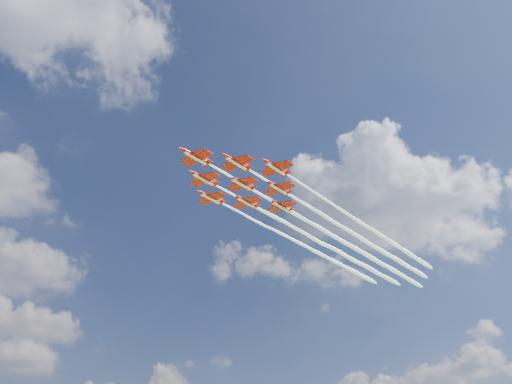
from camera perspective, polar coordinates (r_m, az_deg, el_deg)
jet_lead at (r=169.68m, az=4.94°, el=-2.77°), size 100.09×29.67×2.87m
jet_row2_port at (r=173.42m, az=8.57°, el=-3.16°), size 100.09×29.67×2.87m
jet_row2_starb at (r=180.04m, az=5.05°, el=-4.44°), size 100.09×29.67×2.87m
jet_row3_port at (r=177.84m, az=12.04°, el=-3.53°), size 100.09×29.67×2.87m
jet_row3_centre at (r=183.81m, az=8.48°, el=-4.78°), size 100.09×29.67×2.87m
jet_row3_starb at (r=190.53m, az=5.15°, el=-5.93°), size 100.09×29.67×2.87m
jet_row4_port at (r=188.22m, az=11.77°, el=-5.08°), size 100.09×29.67×2.87m
jet_row4_starb at (r=194.33m, az=8.40°, el=-6.22°), size 100.09×29.67×2.87m
jet_tail at (r=198.73m, az=11.52°, el=-6.48°), size 100.09×29.67×2.87m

